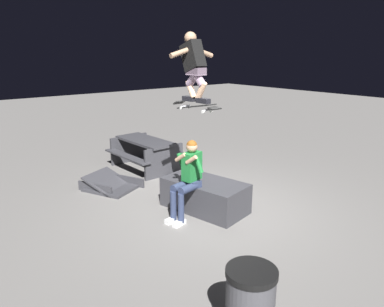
{
  "coord_description": "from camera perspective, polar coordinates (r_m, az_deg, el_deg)",
  "views": [
    {
      "loc": [
        -4.65,
        4.23,
        2.84
      ],
      "look_at": [
        -0.0,
        0.5,
        1.16
      ],
      "focal_mm": 33.63,
      "sensor_mm": 36.0,
      "label": 1
    }
  ],
  "objects": [
    {
      "name": "ground_plane",
      "position": [
        6.9,
        3.23,
        -8.58
      ],
      "size": [
        40.0,
        40.0,
        0.0
      ],
      "primitive_type": "plane",
      "color": "slate"
    },
    {
      "name": "ledge_box_main",
      "position": [
        6.74,
        2.03,
        -6.61
      ],
      "size": [
        1.68,
        1.1,
        0.56
      ],
      "primitive_type": "cube",
      "rotation": [
        0.0,
        0.0,
        0.2
      ],
      "color": "#38383D",
      "rests_on": "ground"
    },
    {
      "name": "person_sitting_on_ledge",
      "position": [
        6.23,
        -0.66,
        -3.48
      ],
      "size": [
        0.59,
        0.78,
        1.39
      ],
      "color": "#2D3856",
      "rests_on": "ground"
    },
    {
      "name": "skateboard",
      "position": [
        6.04,
        0.62,
        7.48
      ],
      "size": [
        1.02,
        0.22,
        0.16
      ],
      "color": "black"
    },
    {
      "name": "skater_airborne",
      "position": [
        6.02,
        0.28,
        14.02
      ],
      "size": [
        0.62,
        0.89,
        1.12
      ],
      "color": "black"
    },
    {
      "name": "kicker_ramp",
      "position": [
        7.97,
        -12.62,
        -5.02
      ],
      "size": [
        1.24,
        1.17,
        0.42
      ],
      "color": "#38383D",
      "rests_on": "ground"
    },
    {
      "name": "picnic_table_back",
      "position": [
        9.08,
        -7.38,
        0.67
      ],
      "size": [
        1.76,
        1.42,
        0.75
      ],
      "color": "#38383D",
      "rests_on": "ground"
    }
  ]
}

